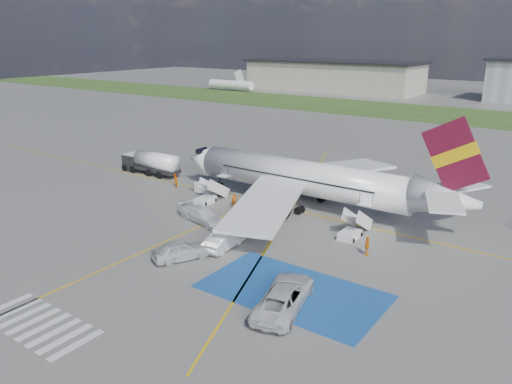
# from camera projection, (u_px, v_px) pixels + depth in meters

# --- Properties ---
(ground) EXTENTS (400.00, 400.00, 0.00)m
(ground) POSITION_uv_depth(u_px,v_px,m) (224.00, 244.00, 47.10)
(ground) COLOR #60605E
(ground) RESTS_ON ground
(grass_strip) EXTENTS (400.00, 30.00, 0.01)m
(grass_strip) POSITION_uv_depth(u_px,v_px,m) (470.00, 117.00, 120.98)
(grass_strip) COLOR #2D4C1E
(grass_strip) RESTS_ON ground
(taxiway_line_main) EXTENTS (120.00, 0.20, 0.01)m
(taxiway_line_main) POSITION_uv_depth(u_px,v_px,m) (291.00, 210.00, 56.43)
(taxiway_line_main) COLOR gold
(taxiway_line_main) RESTS_ON ground
(taxiway_line_cross) EXTENTS (0.20, 60.00, 0.01)m
(taxiway_line_cross) POSITION_uv_depth(u_px,v_px,m) (104.00, 269.00, 42.09)
(taxiway_line_cross) COLOR gold
(taxiway_line_cross) RESTS_ON ground
(taxiway_line_diag) EXTENTS (20.71, 56.45, 0.01)m
(taxiway_line_diag) POSITION_uv_depth(u_px,v_px,m) (291.00, 210.00, 56.43)
(taxiway_line_diag) COLOR gold
(taxiway_line_diag) RESTS_ON ground
(staging_box) EXTENTS (14.00, 8.00, 0.01)m
(staging_box) POSITION_uv_depth(u_px,v_px,m) (293.00, 291.00, 38.47)
(staging_box) COLOR #184A95
(staging_box) RESTS_ON ground
(crosswalk) EXTENTS (9.00, 4.00, 0.01)m
(crosswalk) POSITION_uv_depth(u_px,v_px,m) (39.00, 324.00, 34.10)
(crosswalk) COLOR silver
(crosswalk) RESTS_ON ground
(terminal_west) EXTENTS (60.00, 22.00, 10.00)m
(terminal_west) POSITION_uv_depth(u_px,v_px,m) (333.00, 76.00, 177.08)
(terminal_west) COLOR #A1998B
(terminal_west) RESTS_ON ground
(airliner) EXTENTS (36.81, 32.95, 11.92)m
(airliner) POSITION_uv_depth(u_px,v_px,m) (312.00, 179.00, 56.14)
(airliner) COLOR white
(airliner) RESTS_ON ground
(airstairs_fwd) EXTENTS (1.90, 5.20, 3.60)m
(airstairs_fwd) POSITION_uv_depth(u_px,v_px,m) (208.00, 197.00, 58.93)
(airstairs_fwd) COLOR white
(airstairs_fwd) RESTS_ON ground
(airstairs_aft) EXTENTS (1.90, 5.20, 3.60)m
(airstairs_aft) POSITION_uv_depth(u_px,v_px,m) (352.00, 231.00, 48.71)
(airstairs_aft) COLOR white
(airstairs_aft) RESTS_ON ground
(fuel_tanker) EXTENTS (9.49, 2.75, 3.22)m
(fuel_tanker) POSITION_uv_depth(u_px,v_px,m) (151.00, 165.00, 70.71)
(fuel_tanker) COLOR black
(fuel_tanker) RESTS_ON ground
(gpu_cart) EXTENTS (2.23, 1.61, 1.71)m
(gpu_cart) POSITION_uv_depth(u_px,v_px,m) (204.00, 187.00, 62.12)
(gpu_cart) COLOR white
(gpu_cart) RESTS_ON ground
(car_silver_a) EXTENTS (4.01, 5.42, 1.72)m
(car_silver_a) POSITION_uv_depth(u_px,v_px,m) (181.00, 250.00, 43.71)
(car_silver_a) COLOR silver
(car_silver_a) RESTS_ON ground
(car_silver_b) EXTENTS (2.17, 5.08, 1.63)m
(car_silver_b) POSITION_uv_depth(u_px,v_px,m) (224.00, 240.00, 46.01)
(car_silver_b) COLOR #B5B8BD
(car_silver_b) RESTS_ON ground
(van_white_a) EXTENTS (4.36, 6.71, 2.32)m
(van_white_a) POSITION_uv_depth(u_px,v_px,m) (284.00, 293.00, 35.92)
(van_white_a) COLOR silver
(van_white_a) RESTS_ON ground
(van_white_b) EXTENTS (5.48, 3.22, 2.01)m
(van_white_b) POSITION_uv_depth(u_px,v_px,m) (202.00, 213.00, 52.54)
(van_white_b) COLOR white
(van_white_b) RESTS_ON ground
(crew_fwd) EXTENTS (0.71, 0.63, 1.63)m
(crew_fwd) POSITION_uv_depth(u_px,v_px,m) (234.00, 201.00, 56.92)
(crew_fwd) COLOR #EC5F0C
(crew_fwd) RESTS_ON ground
(crew_nose) EXTENTS (1.10, 1.12, 1.82)m
(crew_nose) POSITION_uv_depth(u_px,v_px,m) (175.00, 181.00, 64.45)
(crew_nose) COLOR orange
(crew_nose) RESTS_ON ground
(crew_aft) EXTENTS (0.68, 1.12, 1.78)m
(crew_aft) POSITION_uv_depth(u_px,v_px,m) (367.00, 246.00, 44.53)
(crew_aft) COLOR orange
(crew_aft) RESTS_ON ground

